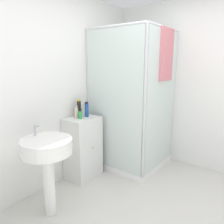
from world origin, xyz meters
TOP-DOWN VIEW (x-y plane):
  - wall_back at (0.00, 1.70)m, footprint 6.40×0.06m
  - wall_right at (1.70, 0.00)m, footprint 0.06×6.40m
  - shower_enclosure at (1.12, 1.09)m, footprint 0.98×1.01m
  - vanity_cabinet at (0.39, 1.49)m, footprint 0.46×0.37m
  - sink at (-0.41, 1.21)m, footprint 0.51×0.51m
  - soap_dispenser at (0.34, 1.47)m, footprint 0.05×0.06m
  - shampoo_bottle_tall_black at (0.42, 1.57)m, footprint 0.05×0.05m
  - shampoo_bottle_blue at (0.48, 1.48)m, footprint 0.05×0.05m
  - lotion_bottle_white at (0.35, 1.55)m, footprint 0.05×0.05m

SIDE VIEW (x-z plane):
  - vanity_cabinet at x=0.39m, z-range 0.00..0.86m
  - shower_enclosure at x=1.12m, z-range -0.48..1.58m
  - sink at x=-0.41m, z-range 0.19..1.17m
  - soap_dispenser at x=0.34m, z-range 0.85..0.98m
  - lotion_bottle_white at x=0.35m, z-range 0.85..1.01m
  - shampoo_bottle_blue at x=0.48m, z-range 0.86..1.06m
  - shampoo_bottle_tall_black at x=0.42m, z-range 0.86..1.10m
  - wall_back at x=0.00m, z-range 0.00..2.50m
  - wall_right at x=1.70m, z-range 0.00..2.50m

